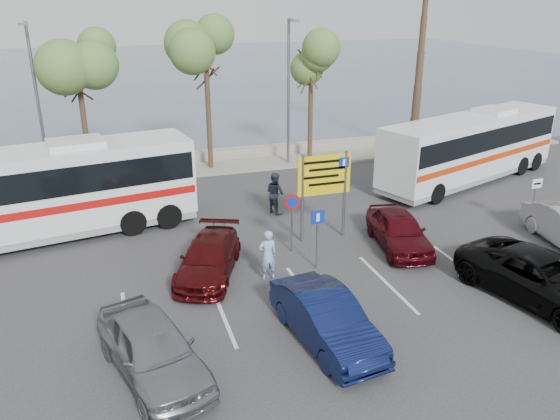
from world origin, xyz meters
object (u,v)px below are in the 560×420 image
object	(u,v)px
direction_sign	(324,182)
suv_black	(543,279)
car_red	(399,230)
street_lamp_left	(37,98)
car_blue	(326,319)
car_silver_a	(152,348)
street_lamp_right	(289,86)
pedestrian_near	(268,255)
coach_bus_right	(470,150)
coach_bus_left	(32,198)
car_maroon	(209,258)
pedestrian_far	(275,193)

from	to	relation	value
direction_sign	suv_black	bearing A→B (deg)	-53.83
car_red	street_lamp_left	bearing A→B (deg)	148.73
car_blue	car_red	distance (m)	7.13
street_lamp_left	direction_sign	distance (m)	15.24
car_silver_a	suv_black	distance (m)	12.29
street_lamp_left	street_lamp_right	xyz separation A→B (m)	(13.00, 0.00, 0.00)
street_lamp_right	pedestrian_near	xyz separation A→B (m)	(-5.10, -12.94, -3.69)
street_lamp_left	coach_bus_right	distance (m)	22.10
street_lamp_left	coach_bus_left	distance (m)	7.55
direction_sign	pedestrian_near	xyz separation A→B (m)	(-3.10, -2.62, -1.52)
car_blue	suv_black	distance (m)	7.49
coach_bus_left	car_maroon	size ratio (longest dim) A/B	2.91
coach_bus_right	pedestrian_near	world-z (taller)	coach_bus_right
street_lamp_right	coach_bus_right	world-z (taller)	street_lamp_right
coach_bus_right	pedestrian_near	size ratio (longest dim) A/B	6.61
coach_bus_right	car_blue	size ratio (longest dim) A/B	2.70
car_maroon	pedestrian_near	distance (m)	2.12
street_lamp_right	pedestrian_near	bearing A→B (deg)	-111.51
car_red	pedestrian_near	xyz separation A→B (m)	(-5.60, -0.92, 0.18)
coach_bus_right	car_maroon	world-z (taller)	coach_bus_right
car_blue	pedestrian_near	distance (m)	4.11
car_maroon	suv_black	size ratio (longest dim) A/B	0.79
car_maroon	suv_black	world-z (taller)	suv_black
car_blue	suv_black	bearing A→B (deg)	-7.56
pedestrian_near	pedestrian_far	bearing A→B (deg)	-110.89
coach_bus_left	pedestrian_near	xyz separation A→B (m)	(7.91, -5.92, -0.92)
car_silver_a	car_blue	distance (m)	4.80
street_lamp_right	car_blue	bearing A→B (deg)	-105.09
street_lamp_right	car_silver_a	bearing A→B (deg)	-118.88
car_silver_a	car_red	size ratio (longest dim) A/B	1.07
coach_bus_right	pedestrian_far	world-z (taller)	coach_bus_right
coach_bus_left	coach_bus_right	world-z (taller)	coach_bus_left
coach_bus_left	street_lamp_right	bearing A→B (deg)	28.35
street_lamp_left	direction_sign	bearing A→B (deg)	-43.17
street_lamp_left	pedestrian_near	distance (m)	15.61
car_silver_a	car_red	bearing A→B (deg)	10.73
car_blue	car_red	world-z (taller)	car_blue
car_silver_a	pedestrian_far	distance (m)	11.87
car_silver_a	coach_bus_right	bearing A→B (deg)	16.71
pedestrian_near	coach_bus_left	bearing A→B (deg)	-38.20
direction_sign	car_blue	distance (m)	7.38
pedestrian_far	car_silver_a	bearing A→B (deg)	122.76
coach_bus_right	direction_sign	bearing A→B (deg)	-155.57
coach_bus_left	coach_bus_right	xyz separation A→B (m)	(21.16, 1.31, -0.11)
car_red	suv_black	world-z (taller)	suv_black
street_lamp_right	pedestrian_near	world-z (taller)	street_lamp_right
car_silver_a	car_blue	world-z (taller)	car_silver_a
car_red	suv_black	xyz separation A→B (m)	(2.40, -5.00, 0.05)
direction_sign	coach_bus_left	xyz separation A→B (m)	(-11.01, 3.30, -0.60)
street_lamp_right	car_silver_a	distance (m)	19.81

